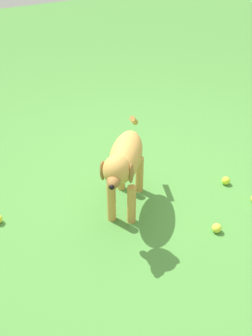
# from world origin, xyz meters

# --- Properties ---
(ground) EXTENTS (14.00, 14.00, 0.00)m
(ground) POSITION_xyz_m (0.00, 0.00, 0.00)
(ground) COLOR #478438
(dog) EXTENTS (0.73, 0.66, 0.63)m
(dog) POSITION_xyz_m (-0.13, 0.23, 0.42)
(dog) COLOR #C69347
(dog) RESTS_ON ground
(tennis_ball_0) EXTENTS (0.07, 0.07, 0.07)m
(tennis_ball_0) POSITION_xyz_m (-0.66, -0.17, 0.03)
(tennis_ball_0) COLOR #D4DD3E
(tennis_ball_0) RESTS_ON ground
(tennis_ball_2) EXTENTS (0.07, 0.07, 0.07)m
(tennis_ball_2) POSITION_xyz_m (-0.30, -0.61, 0.03)
(tennis_ball_2) COLOR #C7E030
(tennis_ball_2) RESTS_ON ground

